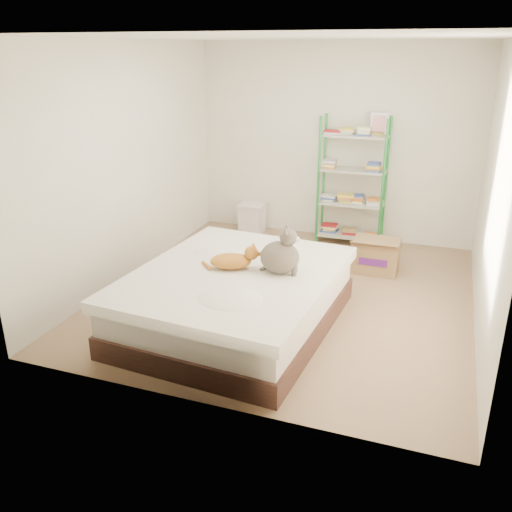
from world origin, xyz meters
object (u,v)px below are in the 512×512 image
at_px(bed, 235,299).
at_px(cardboard_box, 376,255).
at_px(shelf_unit, 352,183).
at_px(white_bin, 252,218).
at_px(grey_cat, 280,250).
at_px(orange_cat, 231,259).

xyz_separation_m(bed, cardboard_box, (1.06, 1.85, -0.09)).
relative_size(bed, shelf_unit, 1.33).
xyz_separation_m(bed, white_bin, (-0.83, 2.72, -0.07)).
distance_m(shelf_unit, cardboard_box, 1.21).
bearing_deg(grey_cat, orange_cat, 87.07).
relative_size(cardboard_box, white_bin, 1.31).
height_order(bed, shelf_unit, shelf_unit).
height_order(orange_cat, grey_cat, grey_cat).
relative_size(bed, cardboard_box, 4.29).
bearing_deg(orange_cat, white_bin, 85.53).
relative_size(bed, orange_cat, 5.02).
relative_size(orange_cat, grey_cat, 1.05).
distance_m(bed, shelf_unit, 2.87).
height_order(cardboard_box, white_bin, cardboard_box).
distance_m(grey_cat, white_bin, 2.94).
height_order(orange_cat, white_bin, orange_cat).
bearing_deg(bed, cardboard_box, 64.24).
height_order(grey_cat, shelf_unit, shelf_unit).
bearing_deg(orange_cat, cardboard_box, 37.21).
relative_size(orange_cat, cardboard_box, 0.85).
bearing_deg(white_bin, orange_cat, -73.99).
xyz_separation_m(orange_cat, cardboard_box, (1.13, 1.79, -0.46)).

